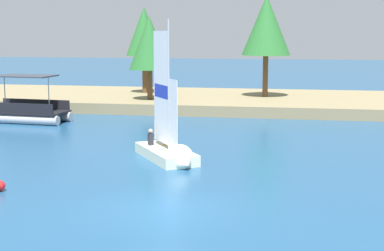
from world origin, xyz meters
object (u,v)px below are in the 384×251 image
object	(u,v)px
shoreline_tree_centre	(149,43)
pontoon_boat	(27,111)
shoreline_tree_midleft	(144,32)
sailboat	(172,152)
wooden_dock	(22,114)
channel_buoy	(0,186)
shoreline_tree_midright	(266,26)

from	to	relation	value
shoreline_tree_centre	pontoon_boat	world-z (taller)	shoreline_tree_centre
shoreline_tree_midleft	sailboat	bearing A→B (deg)	-72.39
shoreline_tree_midleft	wooden_dock	world-z (taller)	shoreline_tree_midleft
shoreline_tree_midleft	shoreline_tree_centre	xyz separation A→B (m)	(1.52, -4.40, -0.78)
shoreline_tree_centre	channel_buoy	world-z (taller)	shoreline_tree_centre
shoreline_tree_centre	sailboat	bearing A→B (deg)	-72.79
wooden_dock	channel_buoy	bearing A→B (deg)	-66.44
sailboat	channel_buoy	bearing A→B (deg)	-75.05
shoreline_tree_midleft	sailboat	world-z (taller)	shoreline_tree_midleft
shoreline_tree_midright	shoreline_tree_centre	bearing A→B (deg)	-157.51
shoreline_tree_midright	wooden_dock	xyz separation A→B (m)	(-15.43, -8.33, -5.80)
wooden_dock	shoreline_tree_midleft	bearing A→B (deg)	57.90
shoreline_tree_midleft	sailboat	distance (m)	22.51
sailboat	pontoon_boat	xyz separation A→B (m)	(-11.26, 9.66, 0.23)
shoreline_tree_centre	shoreline_tree_midright	distance (m)	8.74
wooden_dock	sailboat	bearing A→B (deg)	-42.45
shoreline_tree_centre	sailboat	size ratio (longest dim) A/B	0.90
shoreline_tree_centre	shoreline_tree_midright	world-z (taller)	shoreline_tree_midright
sailboat	channel_buoy	distance (m)	7.61
channel_buoy	shoreline_tree_midleft	bearing A→B (deg)	93.38
shoreline_tree_midright	pontoon_boat	world-z (taller)	shoreline_tree_midright
shoreline_tree_midright	pontoon_boat	distance (m)	18.19
wooden_dock	pontoon_boat	xyz separation A→B (m)	(1.29, -1.82, 0.50)
wooden_dock	channel_buoy	distance (m)	18.71
shoreline_tree_centre	shoreline_tree_midright	xyz separation A→B (m)	(7.99, 3.31, 1.23)
shoreline_tree_centre	wooden_dock	bearing A→B (deg)	-145.96
shoreline_tree_centre	wooden_dock	distance (m)	10.07
shoreline_tree_midleft	shoreline_tree_centre	world-z (taller)	shoreline_tree_midleft
wooden_dock	pontoon_boat	bearing A→B (deg)	-54.66
shoreline_tree_centre	sailboat	xyz separation A→B (m)	(5.11, -16.50, -4.30)
shoreline_tree_midleft	shoreline_tree_centre	bearing A→B (deg)	-70.90
shoreline_tree_midleft	sailboat	size ratio (longest dim) A/B	1.02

